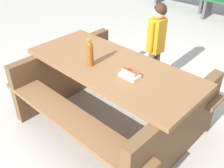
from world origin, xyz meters
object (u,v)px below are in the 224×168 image
at_px(picnic_table, 112,90).
at_px(hotdog_tray, 130,74).
at_px(soda_bottle, 90,53).
at_px(child_in_coat, 157,36).

bearing_deg(picnic_table, hotdog_tray, 0.17).
bearing_deg(soda_bottle, child_in_coat, 100.46).
bearing_deg(hotdog_tray, soda_bottle, -155.76).
height_order(soda_bottle, hotdog_tray, soda_bottle).
xyz_separation_m(picnic_table, soda_bottle, (-0.11, -0.17, 0.43)).
bearing_deg(soda_bottle, picnic_table, 56.80).
bearing_deg(picnic_table, child_in_coat, 109.28).
height_order(hotdog_tray, child_in_coat, child_in_coat).
distance_m(picnic_table, soda_bottle, 0.48).
bearing_deg(hotdog_tray, picnic_table, -179.83).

